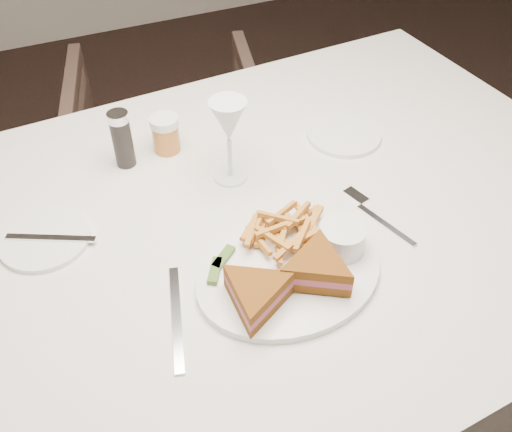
{
  "coord_description": "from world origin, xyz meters",
  "views": [
    {
      "loc": [
        -0.59,
        -0.71,
        1.48
      ],
      "look_at": [
        -0.29,
        -0.05,
        0.8
      ],
      "focal_mm": 40.0,
      "sensor_mm": 36.0,
      "label": 1
    }
  ],
  "objects": [
    {
      "name": "table",
      "position": [
        -0.29,
        0.0,
        0.38
      ],
      "size": [
        1.56,
        1.08,
        0.75
      ],
      "primitive_type": "cube",
      "rotation": [
        0.0,
        0.0,
        0.06
      ],
      "color": "silver",
      "rests_on": "ground"
    },
    {
      "name": "table_setting",
      "position": [
        -0.29,
        -0.06,
        0.79
      ],
      "size": [
        0.81,
        0.59,
        0.18
      ],
      "color": "white",
      "rests_on": "table"
    },
    {
      "name": "chair_far",
      "position": [
        -0.2,
        0.88,
        0.32
      ],
      "size": [
        0.74,
        0.72,
        0.64
      ],
      "primitive_type": "imported",
      "rotation": [
        0.0,
        0.0,
        2.89
      ],
      "color": "#45322A",
      "rests_on": "ground"
    },
    {
      "name": "ground",
      "position": [
        0.0,
        0.0,
        0.0
      ],
      "size": [
        5.0,
        5.0,
        0.0
      ],
      "primitive_type": "plane",
      "color": "black",
      "rests_on": "ground"
    }
  ]
}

